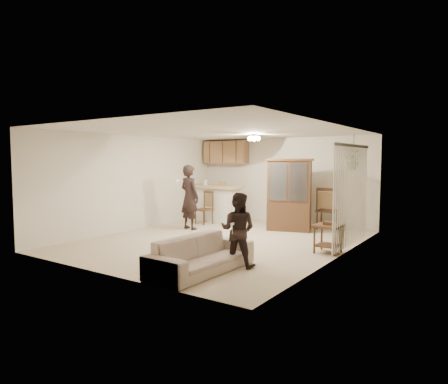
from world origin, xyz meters
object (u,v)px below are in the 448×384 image
Objects in this scene: child at (238,228)px; chair_hutch_left at (281,214)px; china_hutch at (289,195)px; adult at (189,196)px; sofa at (202,250)px; chair_hutch_right at (327,217)px; chair_bar at (204,215)px; side_table at (328,238)px.

child is 4.58m from chair_hutch_left.
china_hutch reaches higher than chair_hutch_left.
adult is 2.64m from china_hutch.
child is at bearing -24.73° from sofa.
chair_bar is at bearing 14.68° from chair_hutch_right.
china_hutch is (2.31, 1.28, 0.03)m from adult.
china_hutch is (-0.79, 3.77, 0.26)m from child.
sofa is at bearing -116.28° from side_table.
sofa is 4.22m from adult.
sofa is 1.65× the size of chair_hutch_left.
chair_hutch_right is (0.75, 0.78, -0.62)m from china_hutch.
adult reaches higher than sofa.
chair_bar is at bearing -66.55° from adult.
chair_hutch_right is at bearing -1.33° from sofa.
chair_bar is (-3.30, 3.40, -0.41)m from child.
chair_hutch_right is at bearing 33.48° from chair_hutch_left.
side_table is 0.56× the size of chair_hutch_right.
side_table is (1.72, -1.88, -0.64)m from china_hutch.
chair_hutch_right is (-0.97, 2.65, 0.02)m from side_table.
chair_hutch_left is at bearing -122.59° from adult.
side_table is 2.83m from chair_hutch_right.
sofa is at bearing 82.26° from chair_hutch_right.
adult is 4.12m from side_table.
china_hutch is 1.00m from chair_hutch_left.
chair_hutch_right is at bearing 110.16° from side_table.
china_hutch is 2.62m from chair_bar.
sofa is 2.99× the size of side_table.
sofa is 5.10m from chair_hutch_left.
chair_hutch_left reaches higher than chair_hutch_right.
adult is at bearing -53.11° from child.
chair_hutch_left is 1.27m from chair_hutch_right.
chair_hutch_left is at bearing 12.87° from sofa.
side_table is at bearing -24.62° from sofa.
chair_hutch_left is (-1.30, 4.38, -0.35)m from child.
chair_bar is 2.22m from chair_hutch_left.
chair_bar is (-0.20, 0.91, -0.63)m from adult.
china_hutch is (-0.48, 4.40, 0.57)m from sofa.
child reaches higher than chair_hutch_left.
side_table is 0.66× the size of chair_bar.
chair_bar is (-2.51, -0.37, -0.66)m from china_hutch.
chair_bar is 0.85× the size of chair_hutch_right.
child is 2.16× the size of side_table.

